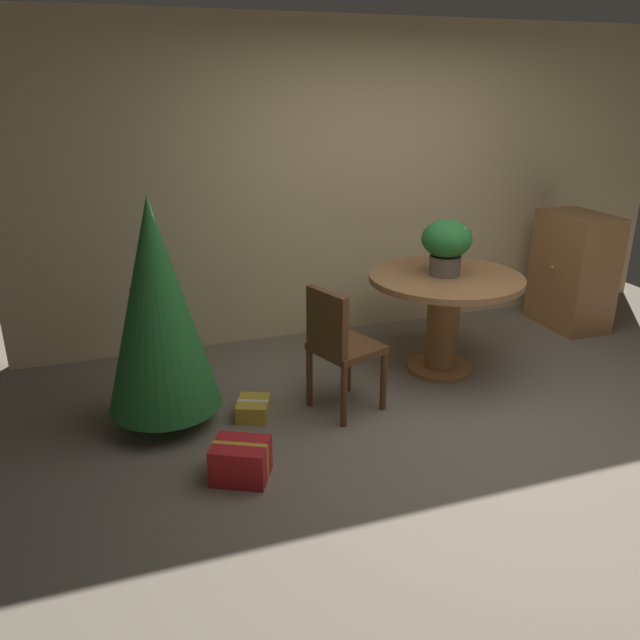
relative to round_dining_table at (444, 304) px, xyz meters
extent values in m
plane|color=#756B5B|center=(-0.18, -1.08, -0.54)|extent=(6.60, 6.60, 0.00)
cube|color=beige|center=(-0.18, 1.12, 0.76)|extent=(6.00, 0.10, 2.60)
cylinder|color=#9E6B3D|center=(0.00, 0.00, -0.52)|extent=(0.50, 0.50, 0.04)
cylinder|color=#9E6B3D|center=(0.00, 0.00, -0.16)|extent=(0.25, 0.25, 0.68)
cylinder|color=#9E6B3D|center=(0.00, 0.00, 0.20)|extent=(1.14, 1.14, 0.05)
cylinder|color=#665B51|center=(-0.01, 0.01, 0.30)|extent=(0.23, 0.23, 0.14)
ellipsoid|color=#287533|center=(-0.01, 0.01, 0.50)|extent=(0.37, 0.37, 0.27)
sphere|color=#EAD14C|center=(0.02, -0.08, 0.48)|extent=(0.09, 0.09, 0.09)
sphere|color=#EAD14C|center=(0.06, -0.08, 0.57)|extent=(0.06, 0.06, 0.06)
sphere|color=#EAD14C|center=(-0.03, -0.07, 0.53)|extent=(0.07, 0.07, 0.07)
sphere|color=#EAD14C|center=(-0.04, -0.10, 0.54)|extent=(0.08, 0.08, 0.08)
cylinder|color=brown|center=(-0.81, -0.10, -0.33)|extent=(0.04, 0.04, 0.42)
cylinder|color=brown|center=(-0.68, -0.44, -0.33)|extent=(0.04, 0.04, 0.42)
cylinder|color=brown|center=(-1.14, -0.22, -0.33)|extent=(0.04, 0.04, 0.42)
cylinder|color=brown|center=(-1.02, -0.56, -0.33)|extent=(0.04, 0.04, 0.42)
cube|color=brown|center=(-0.91, -0.33, -0.10)|extent=(0.51, 0.52, 0.05)
cube|color=brown|center=(-1.07, -0.39, 0.13)|extent=(0.17, 0.36, 0.40)
cylinder|color=brown|center=(-2.10, -0.15, -0.48)|extent=(0.10, 0.10, 0.14)
cone|color=#287533|center=(-2.10, -0.15, 0.27)|extent=(0.72, 0.72, 1.36)
sphere|color=gold|center=(-2.15, -0.05, 0.49)|extent=(0.05, 0.05, 0.05)
sphere|color=silver|center=(-1.96, -0.38, -0.18)|extent=(0.06, 0.06, 0.06)
sphere|color=gold|center=(-2.29, -0.27, -0.04)|extent=(0.06, 0.06, 0.06)
sphere|color=silver|center=(-2.26, -0.01, 0.11)|extent=(0.04, 0.04, 0.04)
sphere|color=gold|center=(-2.22, -0.14, 0.39)|extent=(0.05, 0.05, 0.05)
cube|color=red|center=(-1.77, -0.91, -0.43)|extent=(0.39, 0.36, 0.22)
cube|color=gold|center=(-1.77, -0.91, -0.43)|extent=(0.29, 0.17, 0.22)
cube|color=gold|center=(-1.54, -0.25, -0.49)|extent=(0.28, 0.31, 0.12)
cube|color=silver|center=(-1.54, -0.25, -0.49)|extent=(0.20, 0.11, 0.12)
cube|color=#9E6B3D|center=(1.59, 0.49, -0.03)|extent=(0.44, 0.69, 1.03)
sphere|color=#B29338|center=(1.36, 0.49, 0.02)|extent=(0.04, 0.04, 0.04)
camera|label=1|loc=(-2.31, -3.89, 1.55)|focal=35.04mm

